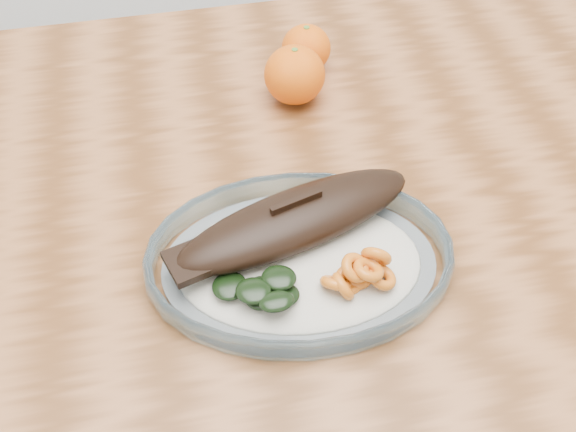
{
  "coord_description": "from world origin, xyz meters",
  "views": [
    {
      "loc": [
        -0.17,
        -0.62,
        1.36
      ],
      "look_at": [
        -0.05,
        -0.09,
        0.77
      ],
      "focal_mm": 45.0,
      "sensor_mm": 36.0,
      "label": 1
    }
  ],
  "objects": [
    {
      "name": "orange_right",
      "position": [
        0.03,
        0.21,
        0.78
      ],
      "size": [
        0.07,
        0.07,
        0.07
      ],
      "primitive_type": "sphere",
      "color": "#EB4904",
      "rests_on": "dining_table"
    },
    {
      "name": "plated_meal",
      "position": [
        -0.05,
        -0.14,
        0.77
      ],
      "size": [
        0.65,
        0.65,
        0.08
      ],
      "rotation": [
        0.0,
        0.0,
        -0.12
      ],
      "color": "white",
      "rests_on": "dining_table"
    },
    {
      "name": "orange_left",
      "position": [
        0.0,
        0.14,
        0.79
      ],
      "size": [
        0.08,
        0.08,
        0.08
      ],
      "primitive_type": "sphere",
      "color": "#EB4904",
      "rests_on": "dining_table"
    },
    {
      "name": "dining_table",
      "position": [
        0.0,
        0.0,
        0.65
      ],
      "size": [
        1.2,
        0.8,
        0.75
      ],
      "color": "#5A3215",
      "rests_on": "ground"
    }
  ]
}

